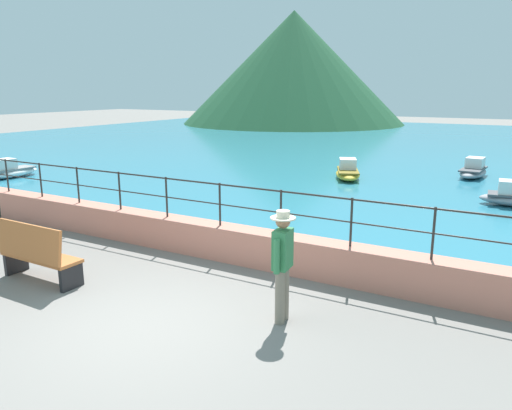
% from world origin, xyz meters
% --- Properties ---
extents(ground_plane, '(120.00, 120.00, 0.00)m').
position_xyz_m(ground_plane, '(0.00, 0.00, 0.00)').
color(ground_plane, slate).
extents(promenade_wall, '(20.00, 0.56, 0.70)m').
position_xyz_m(promenade_wall, '(0.00, 3.20, 0.35)').
color(promenade_wall, tan).
rests_on(promenade_wall, ground).
extents(railing, '(18.44, 0.04, 0.90)m').
position_xyz_m(railing, '(-0.00, 3.20, 1.31)').
color(railing, '#282623').
rests_on(railing, promenade_wall).
extents(lake_water, '(64.00, 44.32, 0.06)m').
position_xyz_m(lake_water, '(0.00, 25.84, 0.03)').
color(lake_water, teal).
rests_on(lake_water, ground).
extents(hill_main, '(22.35, 22.35, 10.99)m').
position_xyz_m(hill_main, '(-17.16, 41.17, 5.50)').
color(hill_main, '#1E4C2D').
rests_on(hill_main, ground).
extents(bench_main, '(1.71, 0.57, 1.13)m').
position_xyz_m(bench_main, '(-2.87, 0.38, 0.56)').
color(bench_main, '#B76633').
rests_on(bench_main, ground).
extents(person_walking, '(0.38, 0.57, 1.75)m').
position_xyz_m(person_walking, '(1.75, 1.21, 0.98)').
color(person_walking, slate).
rests_on(person_walking, ground).
extents(boat_0, '(1.07, 2.36, 0.76)m').
position_xyz_m(boat_0, '(2.82, 16.00, 0.33)').
color(boat_0, gray).
rests_on(boat_0, lake_water).
extents(boat_2, '(1.72, 2.47, 0.76)m').
position_xyz_m(boat_2, '(-1.41, 13.20, 0.33)').
color(boat_2, gold).
rests_on(boat_2, lake_water).
extents(boat_4, '(0.91, 2.30, 0.76)m').
position_xyz_m(boat_4, '(-13.12, 6.78, 0.33)').
color(boat_4, white).
rests_on(boat_4, lake_water).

